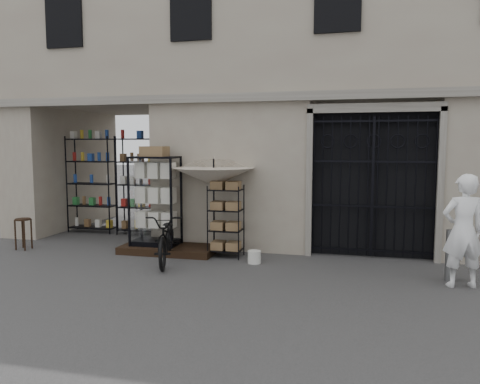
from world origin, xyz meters
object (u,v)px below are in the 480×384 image
(steel_bollard, at_px, (450,255))
(shopkeeper, at_px, (460,286))
(wire_rack, at_px, (226,222))
(market_umbrella, at_px, (214,172))
(display_cabinet, at_px, (155,205))
(wooden_stool, at_px, (23,233))
(white_bucket, at_px, (254,257))
(bicycle, at_px, (168,263))

(steel_bollard, relative_size, shopkeeper, 0.48)
(wire_rack, bearing_deg, market_umbrella, 173.52)
(market_umbrella, bearing_deg, display_cabinet, -175.89)
(wire_rack, distance_m, wooden_stool, 4.52)
(white_bucket, xyz_separation_m, bicycle, (-1.64, -0.36, -0.12))
(market_umbrella, relative_size, shopkeeper, 1.31)
(wooden_stool, distance_m, shopkeeper, 8.74)
(wooden_stool, bearing_deg, wire_rack, 5.30)
(market_umbrella, xyz_separation_m, wooden_stool, (-4.18, -0.58, -1.37))
(display_cabinet, xyz_separation_m, wire_rack, (1.58, -0.07, -0.28))
(market_umbrella, relative_size, white_bucket, 9.49)
(wooden_stool, bearing_deg, display_cabinet, 9.47)
(wire_rack, distance_m, steel_bollard, 4.19)
(market_umbrella, bearing_deg, white_bucket, -28.91)
(display_cabinet, distance_m, shopkeeper, 5.99)
(display_cabinet, bearing_deg, wooden_stool, -152.23)
(display_cabinet, height_order, steel_bollard, display_cabinet)
(wooden_stool, distance_m, steel_bollard, 8.61)
(display_cabinet, relative_size, shopkeeper, 1.12)
(steel_bollard, bearing_deg, shopkeeper, -69.74)
(market_umbrella, bearing_deg, bicycle, -126.40)
(white_bucket, xyz_separation_m, wooden_stool, (-5.16, -0.04, 0.24))
(wire_rack, relative_size, steel_bollard, 1.68)
(display_cabinet, height_order, market_umbrella, market_umbrella)
(bicycle, bearing_deg, wooden_stool, 158.95)
(white_bucket, relative_size, shopkeeper, 0.14)
(steel_bollard, bearing_deg, wire_rack, 169.83)
(display_cabinet, distance_m, steel_bollard, 5.78)
(market_umbrella, relative_size, wooden_stool, 3.52)
(display_cabinet, height_order, wooden_stool, display_cabinet)
(wooden_stool, relative_size, steel_bollard, 0.78)
(display_cabinet, xyz_separation_m, bicycle, (0.61, -0.81, -1.00))
(display_cabinet, height_order, wire_rack, display_cabinet)
(wire_rack, relative_size, market_umbrella, 0.61)
(display_cabinet, bearing_deg, white_bucket, 7.02)
(display_cabinet, relative_size, wooden_stool, 3.01)
(steel_bollard, bearing_deg, wooden_stool, 177.85)
(white_bucket, distance_m, steel_bollard, 3.48)
(wooden_stool, bearing_deg, bicycle, -5.29)
(display_cabinet, xyz_separation_m, market_umbrella, (1.27, 0.09, 0.73))
(market_umbrella, relative_size, steel_bollard, 2.74)
(wooden_stool, height_order, shopkeeper, wooden_stool)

